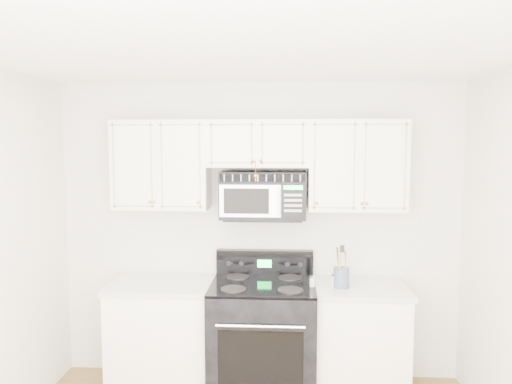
{
  "coord_description": "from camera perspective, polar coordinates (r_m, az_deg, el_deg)",
  "views": [
    {
      "loc": [
        0.24,
        -2.59,
        2.08
      ],
      "look_at": [
        0.0,
        1.3,
        1.7
      ],
      "focal_mm": 35.0,
      "sensor_mm": 36.0,
      "label": 1
    }
  ],
  "objects": [
    {
      "name": "room",
      "position": [
        2.72,
        -1.74,
        -11.08
      ],
      "size": [
        3.51,
        3.51,
        2.61
      ],
      "color": "olive",
      "rests_on": "ground"
    },
    {
      "name": "base_cabinet_left",
      "position": [
        4.48,
        -10.57,
        -16.13
      ],
      "size": [
        0.86,
        0.65,
        0.92
      ],
      "color": "white",
      "rests_on": "ground"
    },
    {
      "name": "base_cabinet_right",
      "position": [
        4.4,
        11.04,
        -16.6
      ],
      "size": [
        0.86,
        0.65,
        0.92
      ],
      "color": "white",
      "rests_on": "ground"
    },
    {
      "name": "range",
      "position": [
        4.3,
        0.79,
        -16.17
      ],
      "size": [
        0.85,
        0.77,
        1.14
      ],
      "color": "black",
      "rests_on": "ground"
    },
    {
      "name": "upper_cabinets",
      "position": [
        4.19,
        0.24,
        3.61
      ],
      "size": [
        2.44,
        0.37,
        0.75
      ],
      "color": "white",
      "rests_on": "ground"
    },
    {
      "name": "microwave",
      "position": [
        4.19,
        0.81,
        -0.32
      ],
      "size": [
        0.71,
        0.41,
        0.39
      ],
      "color": "black",
      "rests_on": "ground"
    },
    {
      "name": "utensil_crock",
      "position": [
        4.13,
        9.74,
        -9.53
      ],
      "size": [
        0.13,
        0.13,
        0.34
      ],
      "color": "#4D5B75",
      "rests_on": "base_cabinet_right"
    },
    {
      "name": "shaker_salt",
      "position": [
        4.08,
        6.44,
        -10.18
      ],
      "size": [
        0.04,
        0.04,
        0.1
      ],
      "color": "silver",
      "rests_on": "base_cabinet_right"
    },
    {
      "name": "shaker_pepper",
      "position": [
        4.14,
        8.93,
        -9.94
      ],
      "size": [
        0.05,
        0.05,
        0.11
      ],
      "color": "silver",
      "rests_on": "base_cabinet_right"
    }
  ]
}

